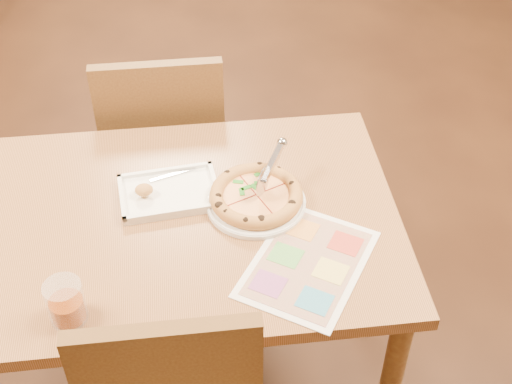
{
  "coord_description": "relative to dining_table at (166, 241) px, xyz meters",
  "views": [
    {
      "loc": [
        0.09,
        -1.42,
        2.09
      ],
      "look_at": [
        0.26,
        0.03,
        0.77
      ],
      "focal_mm": 50.0,
      "sensor_mm": 36.0,
      "label": 1
    }
  ],
  "objects": [
    {
      "name": "room",
      "position": [
        0.0,
        0.0,
        0.72
      ],
      "size": [
        7.0,
        7.0,
        7.0
      ],
      "color": "black",
      "rests_on": "ground"
    },
    {
      "name": "dining_table",
      "position": [
        0.0,
        0.0,
        0.0
      ],
      "size": [
        1.3,
        0.85,
        0.72
      ],
      "color": "#99633D",
      "rests_on": "ground"
    },
    {
      "name": "menu",
      "position": [
        0.37,
        -0.21,
        0.09
      ],
      "size": [
        0.43,
        0.46,
        0.0
      ],
      "primitive_type": "cube",
      "rotation": [
        0.0,
        0.0,
        -0.57
      ],
      "color": "white",
      "rests_on": "dining_table"
    },
    {
      "name": "appetizer_tray",
      "position": [
        0.01,
        0.09,
        0.1
      ],
      "size": [
        0.3,
        0.22,
        0.05
      ],
      "rotation": [
        0.0,
        0.0,
        0.1
      ],
      "color": "white",
      "rests_on": "dining_table"
    },
    {
      "name": "chair_far",
      "position": [
        -0.0,
        0.6,
        -0.07
      ],
      "size": [
        0.42,
        0.42,
        0.47
      ],
      "rotation": [
        0.0,
        0.0,
        3.14
      ],
      "color": "brown",
      "rests_on": "ground"
    },
    {
      "name": "glass_tumbler",
      "position": [
        -0.23,
        -0.31,
        0.13
      ],
      "size": [
        0.09,
        0.09,
        0.11
      ],
      "rotation": [
        0.0,
        0.0,
        -0.21
      ],
      "color": "#813209",
      "rests_on": "dining_table"
    },
    {
      "name": "pizza",
      "position": [
        0.26,
        0.03,
        0.11
      ],
      "size": [
        0.26,
        0.26,
        0.04
      ],
      "rotation": [
        0.0,
        0.0,
        0.41
      ],
      "color": "#D48348",
      "rests_on": "plate"
    },
    {
      "name": "pizza_cutter",
      "position": [
        0.3,
        0.07,
        0.18
      ],
      "size": [
        0.1,
        0.15,
        0.1
      ],
      "rotation": [
        0.0,
        0.0,
        1.0
      ],
      "color": "silver",
      "rests_on": "pizza"
    },
    {
      "name": "plate",
      "position": [
        0.26,
        0.03,
        0.09
      ],
      "size": [
        0.33,
        0.33,
        0.01
      ],
      "primitive_type": "cylinder",
      "rotation": [
        0.0,
        0.0,
        -0.23
      ],
      "color": "white",
      "rests_on": "dining_table"
    }
  ]
}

